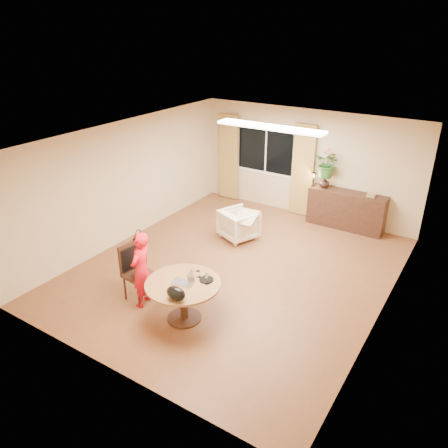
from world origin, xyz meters
name	(u,v)px	position (x,y,z in m)	size (l,w,h in m)	color
floor	(236,269)	(0.00, 0.00, 0.00)	(6.50, 6.50, 0.00)	brown
ceiling	(238,138)	(0.00, 0.00, 2.60)	(6.50, 6.50, 0.00)	white
wall_back	(307,164)	(0.00, 3.25, 1.30)	(5.50, 5.50, 0.00)	tan
wall_left	(127,181)	(-2.75, 0.00, 1.30)	(6.50, 6.50, 0.00)	tan
wall_right	(391,246)	(2.75, 0.00, 1.30)	(6.50, 6.50, 0.00)	tan
window	(266,149)	(-1.10, 3.23, 1.50)	(1.70, 0.03, 1.30)	white
curtain_left	(229,157)	(-2.15, 3.15, 1.15)	(0.55, 0.08, 2.25)	olive
curtain_right	(303,171)	(-0.05, 3.15, 1.15)	(0.55, 0.08, 2.25)	olive
ceiling_panel	(270,127)	(0.00, 1.20, 2.57)	(2.20, 0.35, 0.05)	white
dining_table	(183,291)	(0.09, -1.79, 0.54)	(1.20, 1.20, 0.69)	brown
dining_chair	(139,273)	(-0.90, -1.75, 0.51)	(0.49, 0.45, 1.03)	black
child	(141,270)	(-0.75, -1.82, 0.67)	(0.32, 0.49, 1.34)	red
laptop	(182,277)	(0.08, -1.79, 0.80)	(0.33, 0.22, 0.22)	#B7B7BC
tumbler	(198,274)	(0.19, -1.52, 0.74)	(0.07, 0.07, 0.11)	white
wine_glass	(207,279)	(0.43, -1.61, 0.78)	(0.06, 0.06, 0.19)	white
pot_lid	(206,279)	(0.36, -1.53, 0.70)	(0.23, 0.23, 0.04)	white
handbag	(176,293)	(0.28, -2.20, 0.79)	(0.32, 0.19, 0.22)	black
armchair	(239,224)	(-0.66, 1.20, 0.33)	(0.71, 0.73, 0.67)	beige
throw	(246,214)	(-0.43, 1.10, 0.68)	(0.45, 0.55, 0.03)	beige
sideboard	(346,210)	(1.15, 3.01, 0.44)	(1.76, 0.43, 0.88)	black
vase	(324,182)	(0.56, 3.01, 1.01)	(0.24, 0.24, 0.25)	black
bouquet	(328,164)	(0.61, 3.01, 1.46)	(0.59, 0.51, 0.66)	#2C5C22
book_stack	(371,195)	(1.66, 3.01, 0.92)	(0.18, 0.14, 0.07)	brown
desk_lamp	(314,179)	(0.32, 2.96, 1.05)	(0.14, 0.14, 0.34)	black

